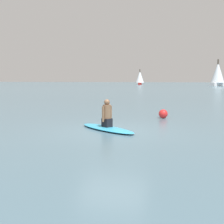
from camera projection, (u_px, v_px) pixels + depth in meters
ground_plane at (113, 131)px, 10.80m from camera, size 400.00×400.00×0.00m
surfboard at (107, 128)px, 11.01m from camera, size 2.79×2.37×0.12m
person_paddler at (107, 114)px, 10.95m from camera, size 0.43×0.42×1.02m
sailboat_near_left at (140, 77)px, 104.20m from camera, size 3.32×4.27×5.44m
sailboat_near_right at (218, 73)px, 84.49m from camera, size 5.24×5.24×7.59m
buoy_marker at (163, 114)px, 14.31m from camera, size 0.43×0.43×0.43m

